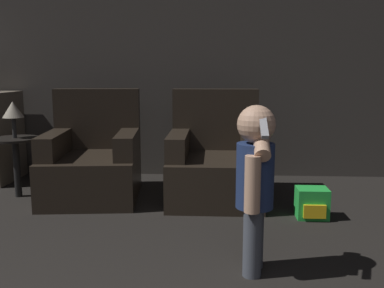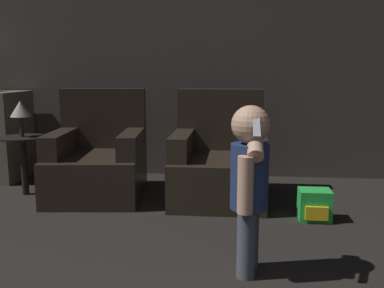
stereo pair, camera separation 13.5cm
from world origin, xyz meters
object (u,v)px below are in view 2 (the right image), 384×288
(armchair_left, at_px, (98,161))
(toy_backpack, at_px, (315,205))
(armchair_right, at_px, (219,163))
(person_toddler, at_px, (249,177))
(lamp, at_px, (20,110))

(armchair_left, height_order, toy_backpack, armchair_left)
(armchair_left, height_order, armchair_right, same)
(armchair_left, relative_size, toy_backpack, 4.13)
(person_toddler, height_order, toy_backpack, person_toddler)
(armchair_right, bearing_deg, lamp, -177.56)
(armchair_right, height_order, person_toddler, armchair_right)
(armchair_right, relative_size, lamp, 2.96)
(person_toddler, distance_m, lamp, 2.41)
(armchair_left, height_order, lamp, armchair_left)
(toy_backpack, bearing_deg, person_toddler, -119.64)
(armchair_left, xyz_separation_m, person_toddler, (1.30, -1.43, 0.24))
(armchair_left, height_order, person_toddler, armchair_left)
(person_toddler, distance_m, toy_backpack, 1.15)
(person_toddler, relative_size, lamp, 2.92)
(armchair_left, relative_size, armchair_right, 1.02)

